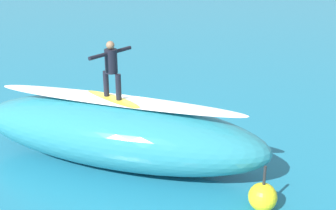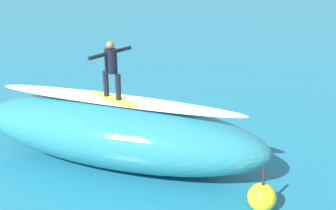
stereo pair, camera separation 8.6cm
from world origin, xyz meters
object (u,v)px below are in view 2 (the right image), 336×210
at_px(surfboard_riding, 113,99).
at_px(surfboard_paddling, 214,134).
at_px(buoy_marker, 262,197).
at_px(surfer_paddling, 211,129).
at_px(surfer_riding, 111,65).

relative_size(surfboard_riding, surfboard_paddling, 0.95).
bearing_deg(buoy_marker, surfer_paddling, -49.72).
relative_size(surfboard_riding, surfer_paddling, 1.28).
height_order(surfboard_riding, surfer_paddling, surfboard_riding).
distance_m(surfboard_riding, surfer_paddling, 4.07).
distance_m(surfboard_paddling, surfer_paddling, 0.22).
xyz_separation_m(surfer_riding, buoy_marker, (-4.67, 0.27, -2.69)).
distance_m(surfer_riding, surfboard_paddling, 4.79).
xyz_separation_m(surfboard_riding, surfer_riding, (0.00, 0.00, 1.01)).
height_order(surfer_paddling, buoy_marker, buoy_marker).
bearing_deg(surfer_riding, surfboard_riding, 0.00).
relative_size(surfboard_paddling, buoy_marker, 1.92).
relative_size(surfer_riding, surfboard_paddling, 0.70).
distance_m(surfer_paddling, buoy_marker, 4.57).
xyz_separation_m(surfboard_paddling, buoy_marker, (-2.82, 3.50, 0.32)).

